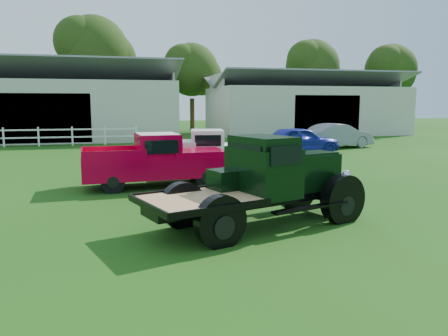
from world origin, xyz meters
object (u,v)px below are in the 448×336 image
object	(u,v)px
red_pickup	(155,160)
misc_car_grey	(337,136)
misc_car_blue	(300,140)
white_pickup	(205,152)
vintage_flatbed	(259,181)

from	to	relation	value
red_pickup	misc_car_grey	bearing A→B (deg)	35.72
misc_car_blue	red_pickup	bearing A→B (deg)	123.51
white_pickup	misc_car_blue	bearing A→B (deg)	49.58
misc_car_grey	misc_car_blue	bearing A→B (deg)	112.77
red_pickup	white_pickup	world-z (taller)	red_pickup
red_pickup	vintage_flatbed	bearing A→B (deg)	-75.23
misc_car_grey	red_pickup	bearing A→B (deg)	118.36
misc_car_blue	misc_car_grey	size ratio (longest dim) A/B	0.96
vintage_flatbed	misc_car_grey	xyz separation A→B (m)	(9.99, 14.93, -0.25)
vintage_flatbed	misc_car_grey	distance (m)	17.96
vintage_flatbed	red_pickup	distance (m)	5.46
misc_car_blue	white_pickup	bearing A→B (deg)	121.52
vintage_flatbed	red_pickup	world-z (taller)	vintage_flatbed
red_pickup	white_pickup	distance (m)	3.07
red_pickup	misc_car_blue	bearing A→B (deg)	37.83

